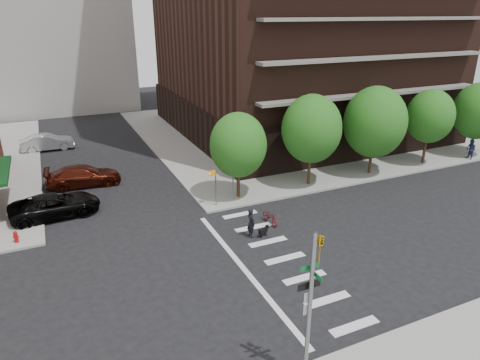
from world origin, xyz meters
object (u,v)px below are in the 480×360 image
(scooter, at_px, (270,217))
(pedestrian_far, at_px, (471,149))
(parked_car_black, at_px, (55,205))
(fire_hydrant, at_px, (16,236))
(traffic_signal, at_px, (309,319))
(parked_car_silver, at_px, (47,142))
(dog_walker, at_px, (251,223))
(parked_car_maroon, at_px, (83,176))

(scooter, bearing_deg, pedestrian_far, 5.99)
(parked_car_black, bearing_deg, fire_hydrant, 138.09)
(traffic_signal, bearing_deg, parked_car_silver, 102.71)
(fire_hydrant, relative_size, parked_car_black, 0.13)
(parked_car_silver, relative_size, dog_walker, 2.66)
(fire_hydrant, bearing_deg, pedestrian_far, -0.46)
(dog_walker, height_order, pedestrian_far, pedestrian_far)
(parked_car_silver, bearing_deg, parked_car_maroon, -168.79)
(parked_car_black, xyz_separation_m, pedestrian_far, (34.85, -3.35, 0.27))
(parked_car_silver, height_order, pedestrian_far, pedestrian_far)
(fire_hydrant, height_order, dog_walker, dog_walker)
(dog_walker, bearing_deg, parked_car_maroon, 32.23)
(fire_hydrant, xyz_separation_m, scooter, (14.74, -3.73, -0.09))
(parked_car_black, height_order, parked_car_maroon, parked_car_maroon)
(parked_car_black, height_order, scooter, parked_car_black)
(scooter, height_order, pedestrian_far, pedestrian_far)
(parked_car_maroon, distance_m, parked_car_silver, 11.28)
(traffic_signal, relative_size, dog_walker, 3.28)
(traffic_signal, relative_size, fire_hydrant, 8.20)
(parked_car_black, height_order, dog_walker, dog_walker)
(parked_car_silver, xyz_separation_m, pedestrian_far, (34.85, -19.29, 0.25))
(parked_car_silver, bearing_deg, dog_walker, -156.35)
(parked_car_black, distance_m, parked_car_silver, 15.94)
(traffic_signal, relative_size, scooter, 3.45)
(fire_hydrant, xyz_separation_m, pedestrian_far, (37.15, -0.30, 0.51))
(parked_car_black, distance_m, scooter, 14.17)
(fire_hydrant, xyz_separation_m, parked_car_silver, (2.30, 18.99, 0.25))
(parked_car_silver, bearing_deg, parked_car_black, 179.67)
(parked_car_maroon, relative_size, scooter, 3.18)
(scooter, bearing_deg, parked_car_silver, 115.99)
(traffic_signal, bearing_deg, parked_car_maroon, 103.26)
(traffic_signal, relative_size, parked_car_black, 1.06)
(traffic_signal, bearing_deg, scooter, 67.85)
(dog_walker, bearing_deg, pedestrian_far, -80.49)
(traffic_signal, xyz_separation_m, parked_car_black, (-7.73, 18.35, -1.91))
(parked_car_black, distance_m, dog_walker, 13.16)
(fire_hydrant, xyz_separation_m, parked_car_black, (2.30, 3.05, 0.23))
(traffic_signal, xyz_separation_m, pedestrian_far, (27.12, 14.99, -1.64))
(parked_car_black, relative_size, parked_car_maroon, 1.02)
(fire_hydrant, distance_m, parked_car_maroon, 9.16)
(fire_hydrant, height_order, parked_car_maroon, parked_car_maroon)
(dog_walker, bearing_deg, scooter, -61.55)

